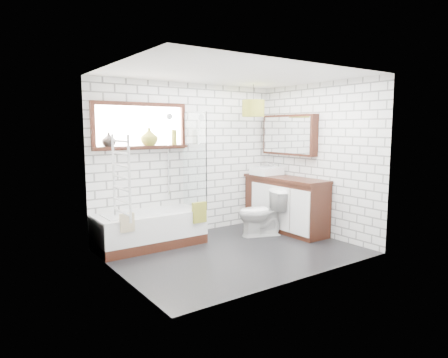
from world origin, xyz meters
TOP-DOWN VIEW (x-y plane):
  - floor at (0.00, 0.00)m, footprint 3.40×2.60m
  - ceiling at (0.00, 0.00)m, footprint 3.40×2.60m
  - wall_back at (0.00, 1.30)m, footprint 3.40×0.01m
  - wall_front at (0.00, -1.30)m, footprint 3.40×0.01m
  - wall_left at (-1.70, 0.00)m, footprint 0.01×2.60m
  - wall_right at (1.70, 0.00)m, footprint 0.01×2.60m
  - window at (-0.85, 1.26)m, footprint 1.52×0.16m
  - towel_radiator at (-1.66, 0.00)m, footprint 0.06×0.52m
  - mirror_cabinet at (1.62, 0.60)m, footprint 0.16×1.20m
  - shower_riser at (-0.40, 1.26)m, footprint 0.02×0.02m
  - bathtub at (-0.89, 0.95)m, footprint 1.61×0.71m
  - shower_screen at (-0.10, 0.95)m, footprint 0.02×0.72m
  - towel_green at (-0.23, 0.59)m, footprint 0.23×0.06m
  - towel_beige at (-1.38, 0.59)m, footprint 0.20×0.05m
  - vanity at (1.44, 0.47)m, footprint 0.53×1.64m
  - basin at (1.38, 0.90)m, footprint 0.47×0.42m
  - tap at (1.54, 0.90)m, footprint 0.04×0.04m
  - toilet at (0.87, 0.44)m, footprint 0.65×0.85m
  - vase_olive at (-0.73, 1.23)m, footprint 0.29×0.29m
  - vase_dark at (-1.37, 1.23)m, footprint 0.21×0.21m
  - bottle at (-0.30, 1.23)m, footprint 0.09×0.09m
  - pendant at (0.99, 0.82)m, footprint 0.38×0.38m

SIDE VIEW (x-z plane):
  - floor at x=0.00m, z-range -0.01..0.00m
  - bathtub at x=-0.89m, z-range 0.00..0.52m
  - toilet at x=0.87m, z-range 0.00..0.76m
  - vanity at x=1.44m, z-range 0.00..0.94m
  - towel_green at x=-0.23m, z-range 0.34..0.66m
  - towel_beige at x=-1.38m, z-range 0.37..0.63m
  - basin at x=1.38m, z-range 0.94..1.08m
  - tap at x=1.54m, z-range 0.99..1.14m
  - towel_radiator at x=-1.66m, z-range 0.70..1.70m
  - wall_back at x=0.00m, z-range 0.00..2.50m
  - wall_front at x=0.00m, z-range 0.00..2.50m
  - wall_left at x=-1.70m, z-range 0.00..2.50m
  - wall_right at x=1.70m, z-range 0.00..2.50m
  - shower_screen at x=-0.10m, z-range 0.52..2.02m
  - shower_riser at x=-0.40m, z-range 0.70..2.00m
  - vase_dark at x=-1.37m, z-range 1.48..1.69m
  - bottle at x=-0.30m, z-range 1.48..1.72m
  - vase_olive at x=-0.73m, z-range 1.48..1.76m
  - mirror_cabinet at x=1.62m, z-range 1.30..2.00m
  - window at x=-0.85m, z-range 1.46..2.14m
  - pendant at x=0.99m, z-range 1.96..2.24m
  - ceiling at x=0.00m, z-range 2.50..2.51m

